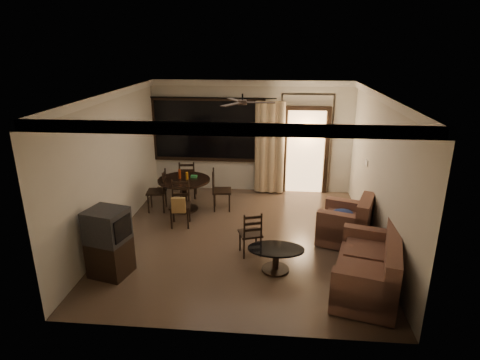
# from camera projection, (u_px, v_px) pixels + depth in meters

# --- Properties ---
(ground) EXTENTS (5.50, 5.50, 0.00)m
(ground) POSITION_uv_depth(u_px,v_px,m) (242.00, 237.00, 7.91)
(ground) COLOR #7F6651
(ground) RESTS_ON ground
(room_shell) EXTENTS (5.50, 6.70, 5.50)m
(room_shell) POSITION_uv_depth(u_px,v_px,m) (276.00, 129.00, 8.94)
(room_shell) COLOR beige
(room_shell) RESTS_ON ground
(dining_table) EXTENTS (1.18, 1.18, 0.96)m
(dining_table) POSITION_uv_depth(u_px,v_px,m) (184.00, 186.00, 9.06)
(dining_table) COLOR black
(dining_table) RESTS_ON ground
(dining_chair_west) EXTENTS (0.46, 0.46, 0.95)m
(dining_chair_west) POSITION_uv_depth(u_px,v_px,m) (158.00, 199.00, 9.12)
(dining_chair_west) COLOR black
(dining_chair_west) RESTS_ON ground
(dining_chair_east) EXTENTS (0.46, 0.46, 0.95)m
(dining_chair_east) POSITION_uv_depth(u_px,v_px,m) (221.00, 198.00, 9.18)
(dining_chair_east) COLOR black
(dining_chair_east) RESTS_ON ground
(dining_chair_south) EXTENTS (0.46, 0.52, 0.95)m
(dining_chair_south) POSITION_uv_depth(u_px,v_px,m) (180.00, 212.00, 8.34)
(dining_chair_south) COLOR black
(dining_chair_south) RESTS_ON ground
(dining_chair_north) EXTENTS (0.46, 0.46, 0.95)m
(dining_chair_north) POSITION_uv_depth(u_px,v_px,m) (188.00, 186.00, 9.90)
(dining_chair_north) COLOR black
(dining_chair_north) RESTS_ON ground
(tv_cabinet) EXTENTS (0.71, 0.67, 1.15)m
(tv_cabinet) POSITION_uv_depth(u_px,v_px,m) (109.00, 242.00, 6.50)
(tv_cabinet) COLOR black
(tv_cabinet) RESTS_ON ground
(sofa) EXTENTS (1.29, 1.85, 0.90)m
(sofa) POSITION_uv_depth(u_px,v_px,m) (371.00, 270.00, 6.12)
(sofa) COLOR #421F1E
(sofa) RESTS_ON ground
(armchair) EXTENTS (1.16, 1.16, 0.91)m
(armchair) POSITION_uv_depth(u_px,v_px,m) (348.00, 224.00, 7.61)
(armchair) COLOR #421F1E
(armchair) RESTS_ON ground
(coffee_table) EXTENTS (0.94, 0.57, 0.41)m
(coffee_table) POSITION_uv_depth(u_px,v_px,m) (276.00, 256.00, 6.69)
(coffee_table) COLOR black
(coffee_table) RESTS_ON ground
(side_chair) EXTENTS (0.48, 0.48, 0.86)m
(side_chair) POSITION_uv_depth(u_px,v_px,m) (250.00, 241.00, 7.22)
(side_chair) COLOR black
(side_chair) RESTS_ON ground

